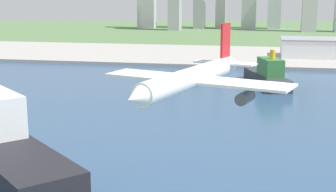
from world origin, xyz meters
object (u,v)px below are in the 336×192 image
Objects in this scene: airplane_landing at (191,79)px; warehouse_main at (312,47)px; cargo_ship at (2,147)px; container_barge at (268,75)px.

airplane_landing is 368.89m from warehouse_main.
warehouse_main is at bearing 67.85° from cargo_ship.
container_barge is 140.04m from warehouse_main.
warehouse_main is (56.61, 363.01, -33.17)m from airplane_landing.
container_barge is 0.86× the size of cargo_ship.
container_barge is at bearing -106.38° from warehouse_main.
cargo_ship reaches higher than container_barge.
airplane_landing is at bearing -98.86° from warehouse_main.
airplane_landing is 93.34m from cargo_ship.
cargo_ship is at bearing -112.15° from warehouse_main.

